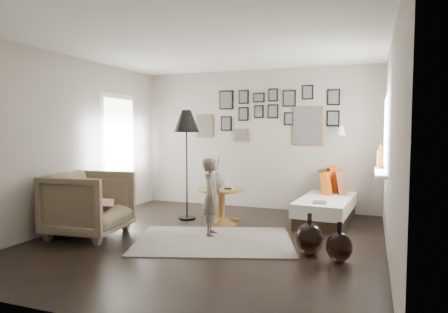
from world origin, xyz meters
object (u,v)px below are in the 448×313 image
(magazine_basket, at_px, (64,221))
(floor_lamp, at_px, (186,125))
(armchair, at_px, (89,204))
(demijohn_large, at_px, (309,239))
(vase, at_px, (217,178))
(demijohn_small, at_px, (339,247))
(pedestal_table, at_px, (221,207))
(child, at_px, (211,197))
(daybed, at_px, (327,204))

(magazine_basket, bearing_deg, floor_lamp, 53.20)
(armchair, xyz_separation_m, demijohn_large, (3.02, 0.20, -0.26))
(armchair, xyz_separation_m, floor_lamp, (0.83, 1.42, 1.11))
(vase, bearing_deg, demijohn_small, -32.63)
(pedestal_table, bearing_deg, child, -80.57)
(pedestal_table, distance_m, magazine_basket, 2.32)
(vase, height_order, demijohn_large, vase)
(demijohn_large, bearing_deg, floor_lamp, 150.91)
(daybed, bearing_deg, magazine_basket, -140.87)
(magazine_basket, bearing_deg, vase, 40.52)
(magazine_basket, height_order, child, child)
(vase, relative_size, floor_lamp, 0.28)
(daybed, xyz_separation_m, demijohn_large, (-0.01, -1.94, -0.07))
(daybed, xyz_separation_m, armchair, (-3.02, -2.14, 0.19))
(daybed, distance_m, magazine_basket, 4.06)
(vase, xyz_separation_m, floor_lamp, (-0.57, 0.07, 0.84))
(daybed, relative_size, child, 1.68)
(floor_lamp, bearing_deg, demijohn_large, -29.09)
(daybed, height_order, magazine_basket, daybed)
(demijohn_large, relative_size, child, 0.46)
(vase, bearing_deg, magazine_basket, -139.48)
(vase, bearing_deg, child, -74.77)
(pedestal_table, xyz_separation_m, magazine_basket, (-1.81, -1.46, -0.04))
(pedestal_table, distance_m, child, 0.77)
(child, bearing_deg, floor_lamp, 27.01)
(demijohn_small, height_order, child, child)
(pedestal_table, height_order, child, child)
(child, bearing_deg, pedestal_table, -7.33)
(pedestal_table, relative_size, child, 0.65)
(pedestal_table, xyz_separation_m, demijohn_large, (1.54, -1.12, -0.06))
(daybed, bearing_deg, floor_lamp, -156.71)
(armchair, bearing_deg, magazine_basket, 106.48)
(vase, bearing_deg, floor_lamp, 172.48)
(demijohn_large, height_order, demijohn_small, demijohn_large)
(demijohn_large, bearing_deg, child, 163.57)
(floor_lamp, xyz_separation_m, child, (0.76, -0.80, -1.01))
(daybed, distance_m, armchair, 3.71)
(demijohn_large, xyz_separation_m, child, (-1.42, 0.42, 0.35))
(child, bearing_deg, vase, -1.53)
(magazine_basket, bearing_deg, demijohn_large, 5.70)
(pedestal_table, distance_m, floor_lamp, 1.45)
(vase, height_order, daybed, vase)
(demijohn_small, bearing_deg, daybed, 99.40)
(daybed, bearing_deg, pedestal_table, -147.08)
(demijohn_large, bearing_deg, demijohn_small, -18.92)
(armchair, distance_m, floor_lamp, 1.98)
(pedestal_table, height_order, demijohn_small, pedestal_table)
(armchair, relative_size, magazine_basket, 2.24)
(vase, distance_m, daybed, 1.87)
(pedestal_table, relative_size, magazine_basket, 1.61)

